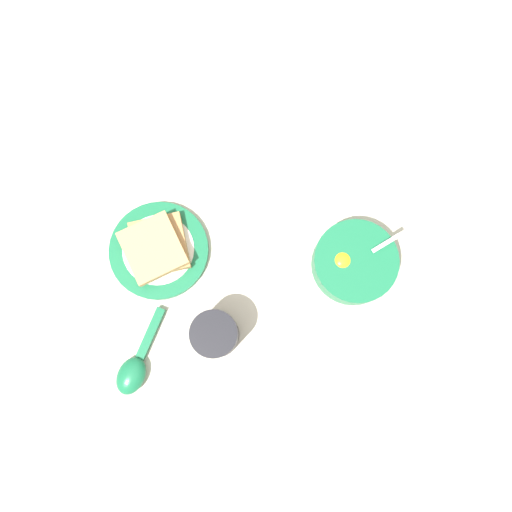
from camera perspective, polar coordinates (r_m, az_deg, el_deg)
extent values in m
plane|color=beige|center=(0.90, -0.88, -5.24)|extent=(3.00, 3.00, 0.00)
cylinder|color=#196B42|center=(0.90, 11.23, -0.75)|extent=(0.15, 0.15, 0.05)
cylinder|color=white|center=(0.90, 11.28, -0.70)|extent=(0.12, 0.12, 0.02)
ellipsoid|color=yellow|center=(0.88, 9.88, -0.51)|extent=(0.03, 0.03, 0.02)
cylinder|color=black|center=(0.89, 10.96, 0.30)|extent=(0.03, 0.03, 0.00)
ellipsoid|color=silver|center=(0.89, 12.29, -0.05)|extent=(0.03, 0.02, 0.01)
cube|color=silver|center=(0.88, 14.73, 1.47)|extent=(0.05, 0.02, 0.03)
cylinder|color=#196B42|center=(0.92, -10.96, 0.64)|extent=(0.18, 0.18, 0.01)
cylinder|color=white|center=(0.92, -11.05, 0.73)|extent=(0.13, 0.13, 0.00)
cube|color=tan|center=(0.91, -10.91, 1.22)|extent=(0.10, 0.11, 0.02)
cube|color=tan|center=(0.89, -11.65, 0.86)|extent=(0.12, 0.12, 0.02)
ellipsoid|color=#196B42|center=(0.91, -14.02, -13.13)|extent=(0.08, 0.08, 0.03)
cube|color=#196B42|center=(0.91, -11.93, -8.77)|extent=(0.07, 0.09, 0.01)
cylinder|color=black|center=(0.86, -4.60, -8.90)|extent=(0.08, 0.08, 0.09)
cylinder|color=#472B16|center=(0.82, -4.79, -8.84)|extent=(0.06, 0.06, 0.01)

